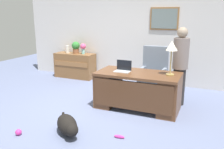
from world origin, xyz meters
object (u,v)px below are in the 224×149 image
desk_lamp (172,48)px  vase_empty (68,49)px  credenza (75,65)px  potted_plant (76,47)px  person_standing (180,66)px  laptop (123,69)px  armchair (153,74)px  vase_with_flowers (83,47)px  dog_toy_ball (18,132)px  desk (137,90)px  dog_toy_bone (119,137)px  dog_lying (68,125)px

desk_lamp → vase_empty: (-3.39, 1.57, -0.42)m
credenza → vase_empty: bearing=179.7°
potted_plant → person_standing: bearing=-18.4°
laptop → potted_plant: size_ratio=0.89×
credenza → armchair: bearing=-14.9°
person_standing → vase_empty: 3.67m
vase_with_flowers → dog_toy_ball: (0.80, -3.50, -0.89)m
credenza → dog_toy_ball: size_ratio=12.24×
credenza → vase_empty: vase_empty is taller
potted_plant → armchair: bearing=-15.2°
potted_plant → dog_toy_ball: potted_plant is taller
laptop → armchair: bearing=65.8°
desk → vase_with_flowers: size_ratio=5.32×
potted_plant → dog_toy_ball: bearing=-73.3°
dog_toy_ball → dog_toy_bone: (1.53, 0.56, -0.03)m
armchair → dog_toy_bone: size_ratio=6.82×
dog_lying → dog_toy_bone: (0.82, 0.21, -0.13)m
desk → vase_empty: (-2.77, 1.66, 0.45)m
vase_with_flowers → potted_plant: bearing=180.0°
desk → dog_toy_bone: desk is taller
armchair → desk: bearing=-95.8°
desk_lamp → dog_toy_ball: desk_lamp is taller
desk → vase_empty: vase_empty is taller
potted_plant → dog_toy_bone: 4.03m
desk → armchair: size_ratio=1.43×
dog_lying → laptop: 1.69m
dog_lying → desk: bearing=64.9°
vase_with_flowers → potted_plant: 0.25m
laptop → dog_toy_bone: 1.59m
laptop → desk: bearing=-3.2°
laptop → vase_with_flowers: 2.51m
armchair → dog_toy_bone: bearing=-89.5°
armchair → vase_with_flowers: size_ratio=3.71×
credenza → potted_plant: potted_plant is taller
credenza → dog_toy_bone: bearing=-48.1°
vase_empty → dog_toy_bone: size_ratio=1.31×
armchair → vase_with_flowers: armchair is taller
desk_lamp → vase_with_flowers: size_ratio=2.10×
vase_empty → armchair: bearing=-13.7°
credenza → dog_toy_bone: size_ratio=7.18×
armchair → dog_lying: bearing=-108.1°
armchair → potted_plant: armchair is taller
vase_with_flowers → credenza: bearing=-179.7°
laptop → desk_lamp: (0.95, 0.06, 0.47)m
dog_lying → armchair: bearing=71.9°
desk_lamp → desk: bearing=-172.5°
person_standing → vase_empty: person_standing is taller
laptop → vase_empty: bearing=146.2°
credenza → dog_lying: size_ratio=1.95×
credenza → person_standing: 3.46m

